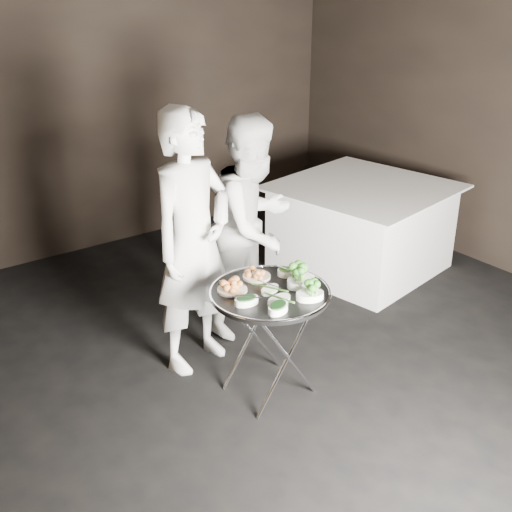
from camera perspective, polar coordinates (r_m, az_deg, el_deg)
floor at (r=4.21m, az=4.59°, el=-15.01°), size 6.00×7.00×0.05m
wall_back at (r=6.43m, az=-16.46°, el=13.11°), size 6.00×0.05×3.00m
tray_stand at (r=4.24m, az=1.22°, el=-7.28°), size 0.50×0.43×0.74m
serving_tray at (r=4.08m, az=1.26°, el=-3.29°), size 0.78×0.78×0.04m
potato_plate_a at (r=4.07m, az=-2.13°, el=-2.74°), size 0.20×0.20×0.07m
potato_plate_b at (r=4.24m, az=0.06°, el=-1.58°), size 0.19×0.19×0.07m
greens_bowl at (r=4.28m, az=2.64°, el=-1.36°), size 0.11×0.11×0.06m
asparagus_plate_a at (r=4.08m, az=1.25°, el=-2.93°), size 0.19×0.16×0.03m
asparagus_plate_b at (r=3.95m, az=2.06°, el=-3.84°), size 0.21×0.16×0.04m
spinach_bowl_a at (r=3.91m, az=-0.85°, el=-3.91°), size 0.17×0.13×0.06m
spinach_bowl_b at (r=3.83m, az=1.98°, el=-4.55°), size 0.19×0.16×0.07m
broccoli_bowl_a at (r=4.14m, az=4.01°, el=-2.16°), size 0.21×0.15×0.08m
broccoli_bowl_b at (r=3.99m, az=4.82°, el=-3.39°), size 0.21×0.18×0.07m
serving_utensils at (r=4.11m, az=0.87°, el=-2.16°), size 0.58×0.42×0.01m
waiter_left at (r=4.37m, az=-5.66°, el=1.17°), size 0.77×0.60×1.86m
waiter_right at (r=4.88m, az=-0.15°, el=2.76°), size 0.97×0.85×1.70m
dining_table at (r=6.10m, az=9.33°, el=2.53°), size 1.43×1.43×0.82m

